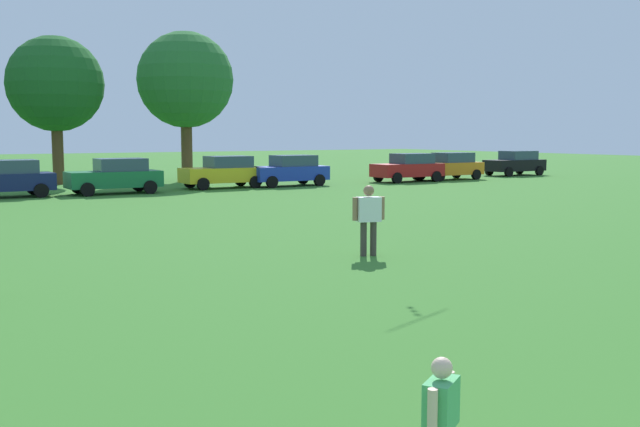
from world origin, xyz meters
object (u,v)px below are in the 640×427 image
(parked_car_navy_2, at_px, (4,178))
(tree_far_right, at_px, (185,80))
(parked_car_yellow_4, at_px, (224,172))
(parked_car_black_8, at_px, (515,163))
(tree_right, at_px, (55,84))
(adult_bystander, at_px, (369,214))
(parked_car_red_6, at_px, (409,167))
(parked_car_green_3, at_px, (116,176))
(parked_car_blue_5, at_px, (289,170))
(child_kite_flyer, at_px, (441,413))
(parked_car_orange_7, at_px, (450,166))

(parked_car_navy_2, relative_size, tree_far_right, 0.48)
(parked_car_yellow_4, bearing_deg, tree_far_right, -93.95)
(parked_car_black_8, xyz_separation_m, tree_right, (-28.71, 6.98, 4.72))
(adult_bystander, height_order, parked_car_black_8, parked_car_black_8)
(tree_right, bearing_deg, tree_far_right, -7.01)
(adult_bystander, relative_size, parked_car_red_6, 0.38)
(parked_car_green_3, distance_m, tree_right, 9.42)
(parked_car_red_6, xyz_separation_m, tree_right, (-18.32, 8.40, 4.72))
(parked_car_navy_2, relative_size, parked_car_blue_5, 1.00)
(child_kite_flyer, height_order, tree_far_right, tree_far_right)
(parked_car_green_3, xyz_separation_m, tree_far_right, (6.34, 7.20, 5.16))
(parked_car_blue_5, xyz_separation_m, tree_right, (-10.54, 7.81, 4.72))
(parked_car_red_6, xyz_separation_m, parked_car_black_8, (10.39, 1.42, 0.00))
(child_kite_flyer, bearing_deg, parked_car_green_3, 46.63)
(tree_far_right, bearing_deg, child_kite_flyer, -108.13)
(parked_car_black_8, bearing_deg, parked_car_yellow_4, 1.04)
(parked_car_navy_2, bearing_deg, tree_right, -117.04)
(child_kite_flyer, xyz_separation_m, parked_car_orange_7, (26.70, 30.17, 0.20))
(parked_car_green_3, xyz_separation_m, parked_car_black_8, (27.76, 1.11, 0.00))
(parked_car_orange_7, bearing_deg, parked_car_blue_5, -1.94)
(parked_car_blue_5, distance_m, parked_car_orange_7, 11.19)
(parked_car_yellow_4, height_order, parked_car_red_6, same)
(adult_bystander, bearing_deg, parked_car_yellow_4, -89.92)
(parked_car_red_6, xyz_separation_m, tree_far_right, (-11.02, 7.50, 5.16))
(parked_car_blue_5, bearing_deg, parked_car_red_6, 175.67)
(parked_car_orange_7, height_order, parked_car_black_8, same)
(child_kite_flyer, relative_size, parked_car_orange_7, 0.26)
(parked_car_red_6, bearing_deg, parked_car_green_3, -1.01)
(child_kite_flyer, distance_m, parked_car_yellow_4, 33.16)
(parked_car_yellow_4, bearing_deg, parked_car_red_6, 174.92)
(child_kite_flyer, distance_m, parked_car_orange_7, 40.29)
(parked_car_navy_2, relative_size, parked_car_black_8, 1.00)
(parked_car_red_6, height_order, parked_car_black_8, same)
(child_kite_flyer, xyz_separation_m, tree_right, (4.97, 38.36, 4.92))
(parked_car_blue_5, bearing_deg, tree_right, -36.54)
(parked_car_blue_5, height_order, parked_car_red_6, same)
(parked_car_red_6, bearing_deg, parked_car_yellow_4, -5.08)
(parked_car_orange_7, distance_m, parked_car_black_8, 7.09)
(parked_car_green_3, distance_m, tree_far_right, 10.89)
(adult_bystander, height_order, parked_car_navy_2, parked_car_navy_2)
(child_kite_flyer, height_order, parked_car_green_3, parked_car_green_3)
(parked_car_orange_7, bearing_deg, parked_car_red_6, 3.52)
(parked_car_navy_2, bearing_deg, parked_car_yellow_4, -178.79)
(adult_bystander, bearing_deg, tree_right, -72.70)
(parked_car_orange_7, relative_size, tree_right, 0.52)
(adult_bystander, height_order, parked_car_yellow_4, parked_car_yellow_4)
(parked_car_black_8, bearing_deg, parked_car_red_6, 7.76)
(parked_car_blue_5, distance_m, parked_car_red_6, 7.80)
(adult_bystander, bearing_deg, parked_car_red_6, -114.98)
(parked_car_yellow_4, distance_m, parked_car_black_8, 21.86)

